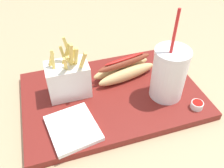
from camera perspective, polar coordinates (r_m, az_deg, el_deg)
The scene contains 7 objects.
ground_plane at distance 0.66m, azimuth 0.00°, elevation -3.91°, with size 2.40×2.40×0.02m, color tan.
food_tray at distance 0.65m, azimuth 0.00°, elevation -2.66°, with size 0.47×0.31×0.02m, color maroon.
soda_cup at distance 0.61m, azimuth 13.42°, elevation 2.43°, with size 0.09×0.09×0.24m.
fries_basket at distance 0.62m, azimuth -10.35°, elevation 1.29°, with size 0.11×0.08×0.17m.
hot_dog_1 at distance 0.68m, azimuth 2.97°, elevation 3.53°, with size 0.19×0.10×0.07m.
ketchup_cup_1 at distance 0.63m, azimuth 19.61°, elevation -4.68°, with size 0.03×0.03×0.02m.
napkin_stack at distance 0.56m, azimuth -9.32°, elevation -10.32°, with size 0.10×0.12×0.01m, color white.
Camera 1 is at (0.14, 0.45, 0.46)m, focal length 38.35 mm.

